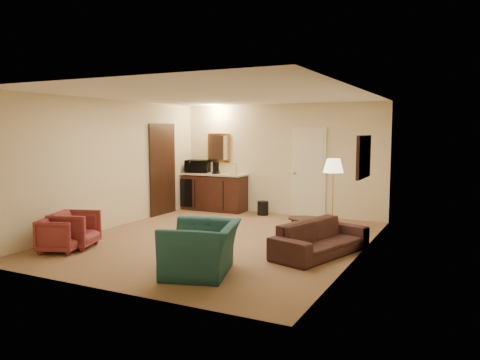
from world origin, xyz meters
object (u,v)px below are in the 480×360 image
(rose_chair_far, at_px, (75,228))
(waste_bin, at_px, (263,208))
(sofa, at_px, (321,233))
(rose_chair_near, at_px, (61,233))
(coffee_maker, at_px, (216,168))
(microwave, at_px, (198,165))
(coffee_table, at_px, (308,230))
(wetbar_cabinet, at_px, (214,192))
(floor_lamp, at_px, (333,196))
(teal_armchair, at_px, (201,240))

(rose_chair_far, bearing_deg, waste_bin, -39.78)
(sofa, relative_size, rose_chair_near, 2.95)
(waste_bin, relative_size, coffee_maker, 1.13)
(waste_bin, distance_m, microwave, 2.08)
(coffee_table, bearing_deg, wetbar_cabinet, 145.57)
(floor_lamp, bearing_deg, waste_bin, 147.99)
(wetbar_cabinet, relative_size, coffee_table, 2.20)
(teal_armchair, height_order, rose_chair_far, teal_armchair)
(sofa, distance_m, microwave, 5.10)
(waste_bin, distance_m, coffee_maker, 1.56)
(wetbar_cabinet, bearing_deg, floor_lamp, -21.51)
(sofa, xyz_separation_m, coffee_maker, (-3.52, 2.85, 0.71))
(microwave, bearing_deg, teal_armchair, -71.94)
(rose_chair_near, height_order, rose_chair_far, rose_chair_far)
(waste_bin, bearing_deg, microwave, 176.85)
(wetbar_cabinet, bearing_deg, sofa, -38.91)
(wetbar_cabinet, height_order, coffee_maker, coffee_maker)
(rose_chair_near, height_order, floor_lamp, floor_lamp)
(teal_armchair, relative_size, rose_chair_near, 1.76)
(floor_lamp, relative_size, coffee_maker, 5.05)
(sofa, distance_m, rose_chair_far, 4.10)
(waste_bin, height_order, microwave, microwave)
(sofa, xyz_separation_m, floor_lamp, (-0.25, 1.59, 0.37))
(wetbar_cabinet, height_order, teal_armchair, teal_armchair)
(sofa, distance_m, coffee_maker, 4.59)
(rose_chair_near, distance_m, coffee_table, 4.20)
(coffee_table, distance_m, coffee_maker, 3.82)
(coffee_table, distance_m, floor_lamp, 1.00)
(wetbar_cabinet, height_order, waste_bin, wetbar_cabinet)
(rose_chair_near, bearing_deg, sofa, -86.81)
(rose_chair_near, height_order, coffee_table, rose_chair_near)
(coffee_maker, bearing_deg, rose_chair_near, -75.75)
(wetbar_cabinet, bearing_deg, coffee_table, -34.43)
(wetbar_cabinet, bearing_deg, coffee_maker, -33.04)
(sofa, bearing_deg, floor_lamp, 26.66)
(sofa, relative_size, microwave, 3.15)
(coffee_maker, bearing_deg, wetbar_cabinet, 165.34)
(coffee_table, bearing_deg, coffee_maker, 145.53)
(microwave, xyz_separation_m, coffee_maker, (0.58, -0.08, -0.05))
(sofa, xyz_separation_m, rose_chair_near, (-3.85, -1.72, -0.05))
(coffee_table, height_order, floor_lamp, floor_lamp)
(coffee_maker, bearing_deg, floor_lamp, -2.82)
(microwave, bearing_deg, rose_chair_near, -100.98)
(rose_chair_near, xyz_separation_m, rose_chair_far, (0.00, 0.30, 0.03))
(wetbar_cabinet, distance_m, coffee_maker, 0.61)
(rose_chair_far, height_order, waste_bin, rose_chair_far)
(teal_armchair, distance_m, coffee_maker, 5.16)
(rose_chair_near, bearing_deg, coffee_table, -74.87)
(wetbar_cabinet, xyz_separation_m, waste_bin, (1.35, -0.07, -0.30))
(rose_chair_near, bearing_deg, floor_lamp, -68.30)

